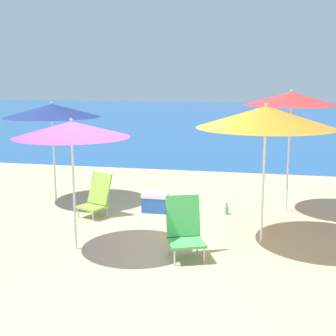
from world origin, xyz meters
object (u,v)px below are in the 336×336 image
at_px(beach_umbrella_navy, 52,111).
at_px(beach_umbrella_purple, 72,129).
at_px(water_bottle, 227,210).
at_px(cooler_box, 155,202).
at_px(beach_chair_green, 185,228).
at_px(beach_chair_lime, 97,196).
at_px(beach_umbrella_red, 291,99).
at_px(beach_umbrella_orange, 266,117).

height_order(beach_umbrella_navy, beach_umbrella_purple, beach_umbrella_navy).
relative_size(beach_umbrella_purple, water_bottle, 9.69).
bearing_deg(beach_umbrella_purple, cooler_box, 72.85).
height_order(beach_umbrella_purple, beach_chair_green, beach_umbrella_purple).
xyz_separation_m(beach_chair_lime, water_bottle, (2.37, 0.62, -0.30)).
relative_size(beach_umbrella_navy, beach_chair_lime, 2.59).
relative_size(beach_umbrella_red, water_bottle, 11.46).
height_order(beach_umbrella_orange, beach_chair_green, beach_umbrella_orange).
xyz_separation_m(beach_umbrella_red, beach_umbrella_orange, (-0.43, -1.92, -0.19)).
height_order(beach_chair_green, cooler_box, beach_chair_green).
bearing_deg(beach_umbrella_orange, beach_umbrella_red, 77.30).
distance_m(beach_umbrella_red, beach_chair_green, 3.57).
relative_size(beach_umbrella_navy, beach_chair_green, 2.40).
xyz_separation_m(beach_umbrella_orange, cooler_box, (-2.05, 1.34, -1.79)).
relative_size(beach_umbrella_navy, beach_umbrella_purple, 1.05).
distance_m(beach_chair_lime, cooler_box, 1.14).
xyz_separation_m(beach_chair_lime, beach_chair_green, (1.97, -1.64, 0.04)).
distance_m(beach_umbrella_purple, beach_chair_green, 2.17).
height_order(beach_umbrella_purple, cooler_box, beach_umbrella_purple).
height_order(beach_umbrella_orange, beach_umbrella_purple, beach_umbrella_orange).
xyz_separation_m(beach_chair_green, water_bottle, (0.40, 2.26, -0.34)).
xyz_separation_m(beach_umbrella_purple, water_bottle, (2.06, 2.34, -1.74)).
xyz_separation_m(beach_umbrella_red, beach_chair_green, (-1.51, -2.72, -1.75)).
bearing_deg(cooler_box, beach_chair_green, -65.73).
bearing_deg(beach_umbrella_navy, beach_chair_lime, -34.38).
bearing_deg(cooler_box, beach_umbrella_navy, 171.23).
height_order(beach_umbrella_red, beach_chair_lime, beach_umbrella_red).
distance_m(beach_umbrella_red, beach_chair_lime, 4.06).
bearing_deg(beach_chair_green, beach_umbrella_navy, 120.30).
xyz_separation_m(beach_umbrella_orange, beach_umbrella_purple, (-2.73, -0.89, -0.16)).
height_order(beach_umbrella_purple, beach_chair_lime, beach_umbrella_purple).
height_order(beach_umbrella_orange, water_bottle, beach_umbrella_orange).
distance_m(beach_umbrella_red, beach_umbrella_purple, 4.25).
bearing_deg(beach_umbrella_red, beach_umbrella_purple, -138.42).
bearing_deg(water_bottle, beach_chair_green, -100.10).
xyz_separation_m(beach_umbrella_navy, beach_chair_lime, (1.25, -0.85, -1.52)).
bearing_deg(beach_umbrella_orange, beach_umbrella_navy, 158.61).
height_order(beach_umbrella_red, cooler_box, beach_umbrella_red).
distance_m(beach_chair_lime, beach_chair_green, 2.56).
bearing_deg(water_bottle, beach_umbrella_navy, 176.34).
distance_m(beach_chair_green, water_bottle, 2.32).
height_order(beach_umbrella_orange, beach_chair_lime, beach_umbrella_orange).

